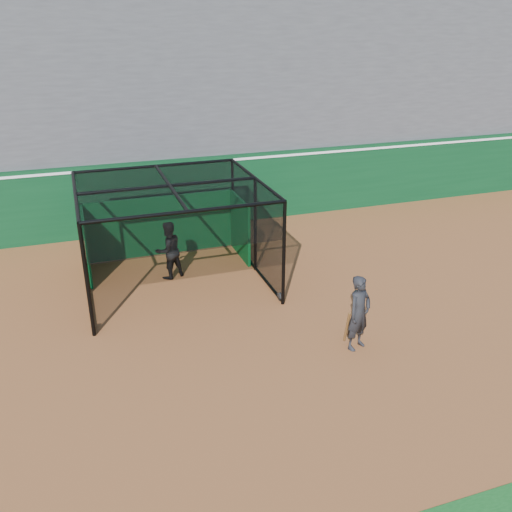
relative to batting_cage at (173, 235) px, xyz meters
name	(u,v)px	position (x,y,z in m)	size (l,w,h in m)	color
ground	(260,349)	(1.12, -4.09, -1.41)	(120.00, 120.00, 0.00)	brown
outfield_wall	(181,192)	(1.12, 4.41, -0.12)	(50.00, 0.50, 2.50)	#0A391A
grandstand	(157,87)	(1.12, 8.18, 3.07)	(50.00, 7.85, 8.95)	#4C4C4F
batting_cage	(173,235)	(0.00, 0.00, 0.00)	(4.90, 4.60, 2.83)	black
batter	(169,250)	(-0.10, 0.31, -0.56)	(0.82, 0.64, 1.70)	black
on_deck_player	(359,313)	(3.24, -4.73, -0.52)	(0.76, 0.65, 1.77)	black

